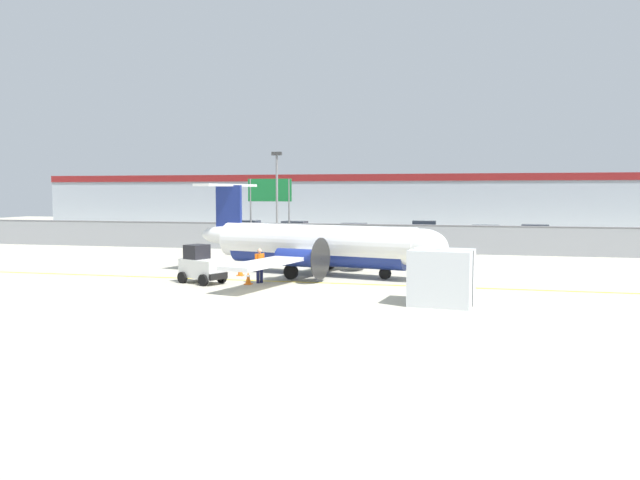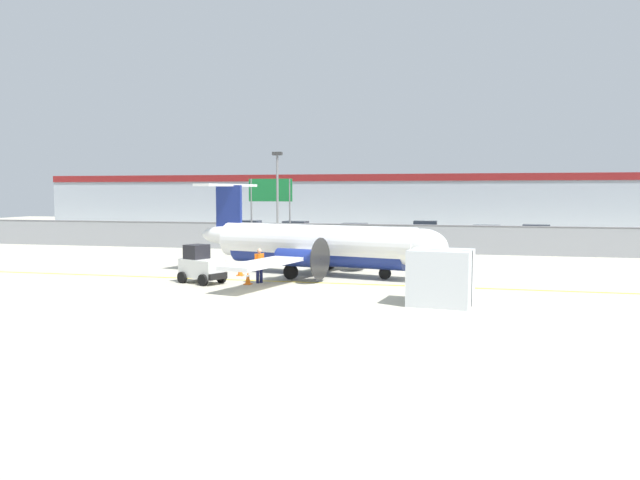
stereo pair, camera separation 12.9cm
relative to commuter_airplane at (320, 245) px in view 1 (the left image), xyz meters
The scene contains 18 objects.
ground_plane 3.33m from the commuter_airplane, 82.33° to the right, with size 140.00×140.00×0.01m.
perimeter_fence 13.12m from the commuter_airplane, 88.29° to the left, with size 98.00×0.10×2.10m.
parking_lot_strip 24.65m from the commuter_airplane, 89.09° to the left, with size 98.00×17.00×0.12m.
background_building 43.12m from the commuter_airplane, 89.48° to the left, with size 91.00×8.10×6.50m.
commuter_airplane is the anchor object (origin of this frame).
baggage_tug 6.63m from the commuter_airplane, 139.46° to the right, with size 2.58×2.10×1.88m.
ground_crew_worker 4.29m from the commuter_airplane, 121.56° to the right, with size 0.48×0.48×1.70m.
cargo_container 10.14m from the commuter_airplane, 48.55° to the right, with size 2.64×2.30×2.20m.
traffic_cone_near_left 5.11m from the commuter_airplane, 121.77° to the right, with size 0.36×0.36×0.64m.
traffic_cone_near_right 4.47m from the commuter_airplane, 162.06° to the right, with size 0.36×0.36×0.64m.
parked_car_0 27.86m from the commuter_airplane, 117.54° to the left, with size 4.26×2.11×1.58m.
parked_car_1 25.49m from the commuter_airplane, 108.27° to the left, with size 4.30×2.22×1.58m.
parked_car_2 21.87m from the commuter_airplane, 94.99° to the left, with size 4.25×2.09×1.58m.
parked_car_3 28.12m from the commuter_airplane, 82.03° to the left, with size 4.23×2.06×1.58m.
parked_car_4 23.18m from the commuter_airplane, 66.05° to the left, with size 4.20×2.00×1.58m.
parked_car_5 26.74m from the commuter_airplane, 59.60° to the left, with size 4.38×2.41×1.58m.
apron_light_pole 11.54m from the commuter_airplane, 118.93° to the left, with size 0.70×0.30×7.27m.
highway_sign 16.86m from the commuter_airplane, 117.00° to the left, with size 3.60×0.14×5.50m.
Camera 1 is at (7.16, -27.62, 4.49)m, focal length 35.00 mm.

